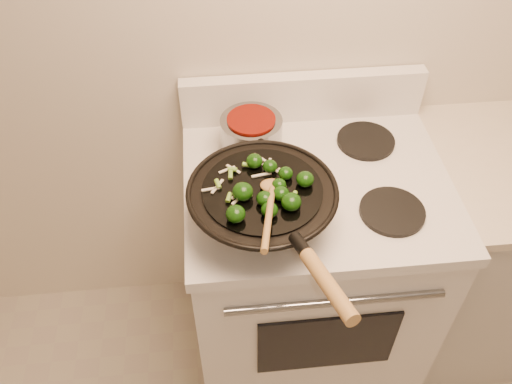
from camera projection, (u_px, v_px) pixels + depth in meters
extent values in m
plane|color=silver|center=(363.00, 1.00, 1.55)|extent=(3.50, 0.00, 3.50)
cube|color=white|center=(307.00, 276.00, 1.93)|extent=(0.76, 0.64, 0.88)
cube|color=white|center=(317.00, 185.00, 1.60)|extent=(0.78, 0.66, 0.04)
cube|color=white|center=(303.00, 97.00, 1.73)|extent=(0.78, 0.05, 0.16)
cylinder|color=gray|center=(335.00, 302.00, 1.45)|extent=(0.60, 0.02, 0.02)
cube|color=black|center=(327.00, 343.00, 1.62)|extent=(0.42, 0.01, 0.28)
cylinder|color=black|center=(262.00, 221.00, 1.46)|extent=(0.18, 0.18, 0.01)
cylinder|color=black|center=(392.00, 211.00, 1.49)|extent=(0.18, 0.18, 0.01)
cylinder|color=black|center=(251.00, 148.00, 1.67)|extent=(0.18, 0.18, 0.01)
cylinder|color=black|center=(366.00, 141.00, 1.69)|extent=(0.18, 0.18, 0.01)
cube|color=silver|center=(510.00, 252.00, 2.00)|extent=(0.84, 0.60, 0.88)
torus|color=black|center=(262.00, 191.00, 1.38)|extent=(0.39, 0.39, 0.01)
cylinder|color=black|center=(262.00, 190.00, 1.37)|extent=(0.31, 0.31, 0.01)
cylinder|color=black|center=(300.00, 245.00, 1.21)|extent=(0.05, 0.07, 0.04)
cylinder|color=#A2773F|center=(328.00, 285.00, 1.11)|extent=(0.09, 0.21, 0.06)
ellipsoid|color=#0F3307|center=(243.00, 192.00, 1.34)|extent=(0.05, 0.05, 0.04)
cylinder|color=#54802E|center=(249.00, 195.00, 1.35)|extent=(0.02, 0.02, 0.01)
ellipsoid|color=#0F3307|center=(254.00, 161.00, 1.42)|extent=(0.04, 0.04, 0.04)
ellipsoid|color=#0F3307|center=(270.00, 166.00, 1.41)|extent=(0.04, 0.04, 0.03)
ellipsoid|color=#0F3307|center=(291.00, 202.00, 1.31)|extent=(0.05, 0.05, 0.04)
cylinder|color=#54802E|center=(297.00, 205.00, 1.32)|extent=(0.02, 0.02, 0.02)
ellipsoid|color=#0F3307|center=(236.00, 214.00, 1.29)|extent=(0.05, 0.05, 0.04)
ellipsoid|color=#0F3307|center=(281.00, 193.00, 1.34)|extent=(0.04, 0.04, 0.04)
ellipsoid|color=#0F3307|center=(305.00, 179.00, 1.37)|extent=(0.05, 0.05, 0.04)
cylinder|color=#54802E|center=(310.00, 182.00, 1.38)|extent=(0.01, 0.02, 0.02)
ellipsoid|color=#0F3307|center=(269.00, 210.00, 1.30)|extent=(0.04, 0.04, 0.04)
ellipsoid|color=#0F3307|center=(286.00, 173.00, 1.39)|extent=(0.04, 0.04, 0.03)
ellipsoid|color=#0F3307|center=(279.00, 185.00, 1.36)|extent=(0.04, 0.04, 0.03)
cylinder|color=#54802E|center=(283.00, 187.00, 1.37)|extent=(0.02, 0.02, 0.02)
ellipsoid|color=#0F3307|center=(265.00, 199.00, 1.32)|extent=(0.04, 0.04, 0.04)
cube|color=white|center=(260.00, 158.00, 1.45)|extent=(0.03, 0.04, 0.00)
cube|color=white|center=(233.00, 169.00, 1.42)|extent=(0.04, 0.04, 0.00)
cube|color=white|center=(269.00, 163.00, 1.43)|extent=(0.02, 0.04, 0.00)
cube|color=white|center=(227.00, 170.00, 1.42)|extent=(0.05, 0.03, 0.00)
cube|color=white|center=(210.00, 189.00, 1.37)|extent=(0.05, 0.01, 0.00)
cube|color=white|center=(217.00, 186.00, 1.37)|extent=(0.04, 0.05, 0.00)
cube|color=white|center=(237.00, 200.00, 1.34)|extent=(0.03, 0.03, 0.00)
cube|color=white|center=(261.00, 175.00, 1.40)|extent=(0.05, 0.02, 0.00)
cube|color=white|center=(270.00, 168.00, 1.42)|extent=(0.04, 0.04, 0.00)
cube|color=white|center=(234.00, 213.00, 1.31)|extent=(0.03, 0.04, 0.00)
cylinder|color=#71A836|center=(229.00, 198.00, 1.34)|extent=(0.02, 0.03, 0.01)
cylinder|color=#71A836|center=(230.00, 175.00, 1.40)|extent=(0.02, 0.03, 0.02)
cylinder|color=#71A836|center=(232.00, 169.00, 1.41)|extent=(0.02, 0.02, 0.02)
cylinder|color=#71A836|center=(233.00, 210.00, 1.31)|extent=(0.02, 0.02, 0.01)
cylinder|color=#71A836|center=(218.00, 184.00, 1.37)|extent=(0.03, 0.02, 0.01)
cylinder|color=#71A836|center=(247.00, 165.00, 1.42)|extent=(0.03, 0.02, 0.01)
cylinder|color=#71A836|center=(295.00, 195.00, 1.35)|extent=(0.03, 0.03, 0.02)
sphere|color=beige|center=(232.00, 198.00, 1.34)|extent=(0.01, 0.01, 0.01)
sphere|color=beige|center=(283.00, 175.00, 1.40)|extent=(0.01, 0.01, 0.01)
sphere|color=beige|center=(269.00, 216.00, 1.30)|extent=(0.01, 0.01, 0.01)
sphere|color=beige|center=(279.00, 170.00, 1.42)|extent=(0.01, 0.01, 0.01)
sphere|color=beige|center=(276.00, 183.00, 1.38)|extent=(0.01, 0.01, 0.01)
ellipsoid|color=#A2773F|center=(273.00, 186.00, 1.37)|extent=(0.07, 0.06, 0.02)
cylinder|color=#A2773F|center=(269.00, 216.00, 1.25)|extent=(0.07, 0.26, 0.08)
cylinder|color=gray|center=(251.00, 134.00, 1.63)|extent=(0.19, 0.19, 0.10)
cylinder|color=#610C04|center=(251.00, 119.00, 1.59)|extent=(0.14, 0.14, 0.01)
cylinder|color=black|center=(266.00, 154.00, 1.49)|extent=(0.04, 0.12, 0.02)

